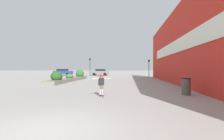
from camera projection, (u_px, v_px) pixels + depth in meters
The scene contains 10 objects.
ground_plane at pixel (45, 131), 4.40m from camera, with size 300.00×300.00×0.00m, color gray.
building_wall_right at pixel (180, 46), 16.55m from camera, with size 0.67×31.88×7.50m.
planter_box at pixel (70, 78), 22.37m from camera, with size 1.34×12.41×1.42m.
skateboard at pixel (101, 95), 9.89m from camera, with size 0.45×0.70×0.10m.
skateboarder at pixel (101, 82), 9.88m from camera, with size 1.02×0.53×1.17m.
trash_bin at pixel (186, 86), 10.49m from camera, with size 0.54×0.54×1.01m.
car_leftmost at pixel (63, 72), 40.75m from camera, with size 4.20×1.90×1.53m.
car_center_left at pixel (100, 72), 40.57m from camera, with size 4.04×1.91×1.49m.
traffic_light_left at pixel (90, 64), 35.38m from camera, with size 0.28×0.30×3.75m.
traffic_light_right at pixel (149, 65), 33.41m from camera, with size 0.28×0.30×3.32m.
Camera 1 is at (2.09, -4.21, 1.58)m, focal length 28.00 mm.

